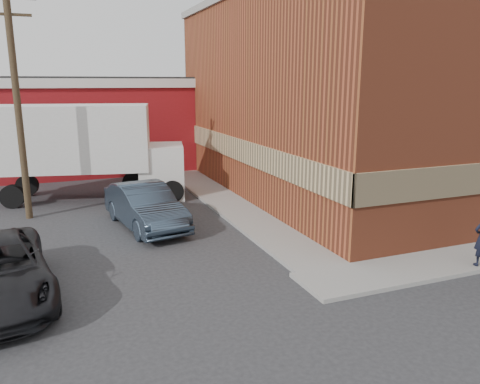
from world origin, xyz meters
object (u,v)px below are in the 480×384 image
object	(u,v)px
brick_building	(369,95)
utility_pole	(17,97)
box_truck	(92,146)
warehouse	(59,124)
sedan	(145,206)

from	to	relation	value
brick_building	utility_pole	bearing A→B (deg)	179.98
box_truck	warehouse	bearing A→B (deg)	110.94
sedan	box_truck	world-z (taller)	box_truck
brick_building	warehouse	xyz separation A→B (m)	(-14.50, 11.00, -1.87)
brick_building	sedan	size ratio (longest dim) A/B	3.71
warehouse	sedan	xyz separation A→B (m)	(2.62, -13.91, -2.00)
brick_building	sedan	xyz separation A→B (m)	(-11.87, -2.91, -3.87)
brick_building	utility_pole	distance (m)	16.00
utility_pole	box_truck	distance (m)	4.25
utility_pole	warehouse	bearing A→B (deg)	82.23
warehouse	sedan	world-z (taller)	warehouse
sedan	box_truck	bearing A→B (deg)	94.74
utility_pole	sedan	distance (m)	6.40
warehouse	utility_pole	distance (m)	11.27
brick_building	box_truck	size ratio (longest dim) A/B	2.01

